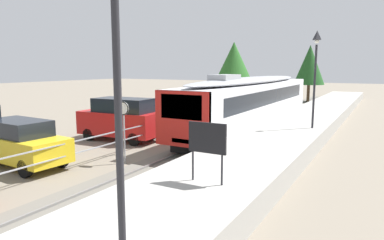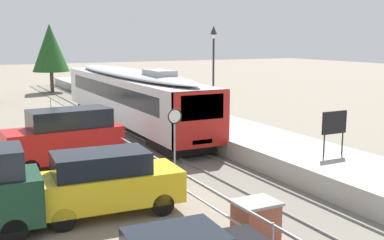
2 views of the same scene
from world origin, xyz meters
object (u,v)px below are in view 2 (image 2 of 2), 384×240
(speed_limit_sign, at_px, (175,126))
(commuter_train, at_px, (130,94))
(brick_utility_cabinet, at_px, (256,221))
(platform_notice_board, at_px, (334,124))
(platform_lamp_mid_platform, at_px, (214,53))
(parked_van_red, at_px, (65,137))
(parked_suv_yellow, at_px, (106,182))

(speed_limit_sign, bearing_deg, commuter_train, 79.28)
(commuter_train, bearing_deg, brick_utility_cabinet, -98.57)
(commuter_train, height_order, platform_notice_board, commuter_train)
(platform_lamp_mid_platform, distance_m, parked_van_red, 11.49)
(platform_lamp_mid_platform, height_order, parked_suv_yellow, platform_lamp_mid_platform)
(parked_van_red, bearing_deg, commuter_train, 52.11)
(speed_limit_sign, bearing_deg, platform_notice_board, -27.06)
(brick_utility_cabinet, bearing_deg, speed_limit_sign, 85.17)
(speed_limit_sign, relative_size, brick_utility_cabinet, 2.32)
(speed_limit_sign, xyz_separation_m, brick_utility_cabinet, (-0.54, -6.35, -1.55))
(platform_lamp_mid_platform, relative_size, parked_van_red, 1.07)
(platform_lamp_mid_platform, relative_size, speed_limit_sign, 1.91)
(speed_limit_sign, bearing_deg, parked_suv_yellow, -144.59)
(brick_utility_cabinet, distance_m, parked_suv_yellow, 4.90)
(parked_suv_yellow, bearing_deg, parked_van_red, 88.82)
(platform_notice_board, xyz_separation_m, brick_utility_cabinet, (-6.12, -3.50, -1.61))
(parked_suv_yellow, bearing_deg, platform_lamp_mid_platform, 47.16)
(commuter_train, distance_m, speed_limit_sign, 11.07)
(platform_lamp_mid_platform, distance_m, platform_notice_board, 11.52)
(commuter_train, distance_m, brick_utility_cabinet, 17.49)
(platform_notice_board, bearing_deg, commuter_train, 104.41)
(platform_notice_board, height_order, parked_suv_yellow, platform_notice_board)
(commuter_train, bearing_deg, platform_notice_board, -75.59)
(brick_utility_cabinet, relative_size, parked_suv_yellow, 0.26)
(brick_utility_cabinet, bearing_deg, parked_suv_yellow, 128.84)
(brick_utility_cabinet, height_order, parked_suv_yellow, parked_suv_yellow)
(speed_limit_sign, xyz_separation_m, parked_van_red, (-3.46, 3.78, -0.83))
(commuter_train, xyz_separation_m, brick_utility_cabinet, (-2.60, -17.22, -1.57))
(commuter_train, height_order, parked_van_red, commuter_train)
(parked_suv_yellow, height_order, parked_van_red, parked_van_red)
(platform_notice_board, bearing_deg, brick_utility_cabinet, -150.27)
(platform_notice_board, height_order, parked_van_red, platform_notice_board)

